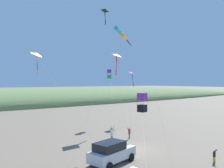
% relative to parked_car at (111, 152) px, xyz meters
% --- Properties ---
extents(ground_plane, '(600.00, 600.00, 0.00)m').
position_rel_parked_car_xyz_m(ground_plane, '(-2.24, 4.10, -0.95)').
color(ground_plane, '#756654').
extents(dune_ridge_grassy, '(28.00, 240.00, 9.92)m').
position_rel_parked_car_xyz_m(dune_ridge_grassy, '(-57.24, 4.10, -0.95)').
color(dune_ridge_grassy, '#6B844C').
rests_on(dune_ridge_grassy, ground_plane).
extents(parked_car, '(2.90, 4.63, 1.85)m').
position_rel_parked_car_xyz_m(parked_car, '(0.00, 0.00, 0.00)').
color(parked_car, silver).
rests_on(parked_car, ground_plane).
extents(person_adult_flyer, '(0.65, 0.67, 1.86)m').
position_rel_parked_car_xyz_m(person_adult_flyer, '(-5.36, 3.82, 0.06)').
color(person_adult_flyer, '#3D7F51').
rests_on(person_adult_flyer, ground_plane).
extents(person_child_green_jacket, '(0.37, 0.30, 1.15)m').
position_rel_parked_car_xyz_m(person_child_green_jacket, '(4.87, 7.22, -0.33)').
color(person_child_green_jacket, gold).
rests_on(person_child_green_jacket, ground_plane).
extents(person_child_grey_jacket, '(0.47, 0.50, 1.40)m').
position_rel_parked_car_xyz_m(person_child_grey_jacket, '(-5.64, 6.58, -0.19)').
color(person_child_grey_jacket, '#3D7F51').
rests_on(person_child_grey_jacket, ground_plane).
extents(kite_box_rainbow_low_near, '(12.49, 7.22, 8.88)m').
position_rel_parked_car_xyz_m(kite_box_rainbow_low_near, '(-15.57, 10.50, 7.18)').
color(kite_box_rainbow_low_near, purple).
rests_on(kite_box_rainbow_low_near, ground_plane).
extents(kite_box_long_streamer_right, '(8.68, 7.50, 5.63)m').
position_rel_parked_car_xyz_m(kite_box_long_streamer_right, '(-2.85, 6.09, 3.64)').
color(kite_box_long_streamer_right, purple).
rests_on(kite_box_long_streamer_right, ground_plane).
extents(kite_delta_blue_topmost, '(8.50, 2.85, 16.73)m').
position_rel_parked_car_xyz_m(kite_delta_blue_topmost, '(-10.43, 6.28, 15.47)').
color(kite_delta_blue_topmost, black).
rests_on(kite_delta_blue_topmost, ground_plane).
extents(kite_delta_black_fish_shape, '(8.11, 11.63, 8.65)m').
position_rel_parked_car_xyz_m(kite_delta_black_fish_shape, '(-14.42, 14.53, 7.26)').
color(kite_delta_black_fish_shape, purple).
rests_on(kite_delta_black_fish_shape, ground_plane).
extents(kite_delta_magenta_far_left, '(7.65, 5.97, 11.13)m').
position_rel_parked_car_xyz_m(kite_delta_magenta_far_left, '(-11.42, 8.95, 9.71)').
color(kite_delta_magenta_far_left, red).
rests_on(kite_delta_magenta_far_left, ground_plane).
extents(kite_delta_purple_drifting, '(8.33, 4.46, 9.88)m').
position_rel_parked_car_xyz_m(kite_delta_purple_drifting, '(-6.93, -4.01, 8.52)').
color(kite_delta_purple_drifting, yellow).
rests_on(kite_delta_purple_drifting, ground_plane).
extents(kite_windsock_striped_overhead, '(4.53, 10.18, 12.42)m').
position_rel_parked_car_xyz_m(kite_windsock_striped_overhead, '(-4.04, 4.24, 10.96)').
color(kite_windsock_striped_overhead, '#1EB7C6').
rests_on(kite_windsock_striped_overhead, ground_plane).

